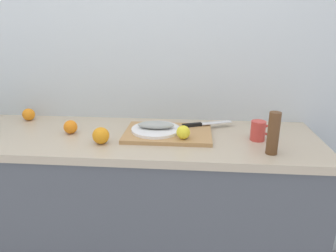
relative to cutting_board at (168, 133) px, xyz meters
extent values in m
cube|color=silver|center=(-0.22, 0.31, 0.34)|extent=(3.20, 0.05, 2.50)
cube|color=#4C5159|center=(-0.22, -0.02, -0.48)|extent=(2.00, 0.58, 0.86)
cube|color=#B7A88E|center=(-0.22, -0.02, -0.03)|extent=(2.00, 0.60, 0.04)
cube|color=tan|center=(0.00, 0.00, 0.00)|extent=(0.45, 0.31, 0.02)
cylinder|color=white|center=(-0.06, 0.00, 0.02)|extent=(0.26, 0.26, 0.01)
ellipsoid|color=#999E99|center=(-0.06, 0.00, 0.04)|extent=(0.19, 0.08, 0.04)
cube|color=silver|center=(0.26, 0.14, 0.02)|extent=(0.18, 0.10, 0.00)
cube|color=black|center=(0.12, 0.09, 0.02)|extent=(0.11, 0.06, 0.02)
sphere|color=yellow|center=(0.08, -0.10, 0.04)|extent=(0.07, 0.07, 0.07)
cylinder|color=#CC3F38|center=(0.45, -0.03, 0.04)|extent=(0.07, 0.07, 0.10)
torus|color=#CC3F38|center=(0.50, -0.03, 0.04)|extent=(0.06, 0.01, 0.06)
sphere|color=orange|center=(-0.52, -0.02, 0.03)|extent=(0.07, 0.07, 0.07)
sphere|color=orange|center=(-0.86, 0.18, 0.03)|extent=(0.07, 0.07, 0.07)
sphere|color=orange|center=(-0.31, -0.15, 0.03)|extent=(0.08, 0.08, 0.08)
cylinder|color=brown|center=(0.49, -0.20, 0.09)|extent=(0.05, 0.05, 0.19)
camera|label=1|loc=(0.13, -1.53, 0.56)|focal=33.32mm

